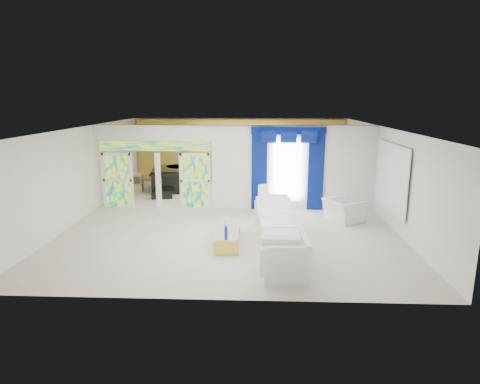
{
  "coord_description": "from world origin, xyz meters",
  "views": [
    {
      "loc": [
        0.81,
        -13.37,
        3.92
      ],
      "look_at": [
        0.3,
        -1.2,
        1.1
      ],
      "focal_mm": 30.41,
      "sensor_mm": 36.0,
      "label": 1
    }
  ],
  "objects_px": {
    "grand_piano": "(170,179)",
    "console_table": "(272,207)",
    "armchair": "(343,210)",
    "white_sofa": "(278,233)",
    "coffee_table": "(228,236)"
  },
  "relations": [
    {
      "from": "white_sofa",
      "to": "grand_piano",
      "type": "distance_m",
      "value": 8.2
    },
    {
      "from": "coffee_table",
      "to": "grand_piano",
      "type": "distance_m",
      "value": 7.3
    },
    {
      "from": "coffee_table",
      "to": "grand_piano",
      "type": "bearing_deg",
      "value": 114.26
    },
    {
      "from": "coffee_table",
      "to": "white_sofa",
      "type": "bearing_deg",
      "value": -12.53
    },
    {
      "from": "white_sofa",
      "to": "console_table",
      "type": "relative_size",
      "value": 3.88
    },
    {
      "from": "armchair",
      "to": "grand_piano",
      "type": "bearing_deg",
      "value": 27.88
    },
    {
      "from": "coffee_table",
      "to": "armchair",
      "type": "relative_size",
      "value": 1.63
    },
    {
      "from": "white_sofa",
      "to": "armchair",
      "type": "height_order",
      "value": "white_sofa"
    },
    {
      "from": "armchair",
      "to": "grand_piano",
      "type": "relative_size",
      "value": 0.59
    },
    {
      "from": "grand_piano",
      "to": "console_table",
      "type": "bearing_deg",
      "value": -47.74
    },
    {
      "from": "console_table",
      "to": "grand_piano",
      "type": "distance_m",
      "value": 5.52
    },
    {
      "from": "white_sofa",
      "to": "coffee_table",
      "type": "height_order",
      "value": "white_sofa"
    },
    {
      "from": "white_sofa",
      "to": "armchair",
      "type": "bearing_deg",
      "value": 46.1
    },
    {
      "from": "coffee_table",
      "to": "armchair",
      "type": "bearing_deg",
      "value": 32.2
    },
    {
      "from": "console_table",
      "to": "grand_piano",
      "type": "height_order",
      "value": "grand_piano"
    }
  ]
}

